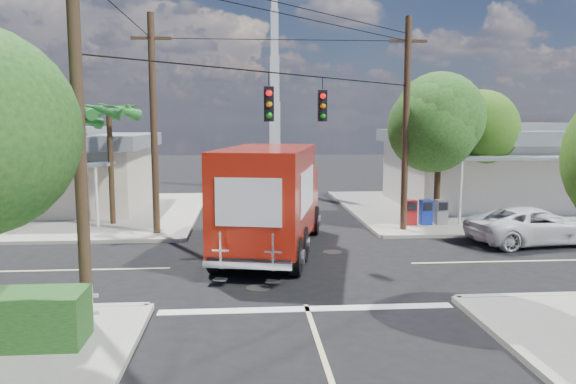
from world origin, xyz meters
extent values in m
plane|color=black|center=(0.00, 0.00, 0.00)|extent=(120.00, 120.00, 0.00)
cube|color=gray|center=(11.00, 11.00, 0.07)|extent=(14.00, 14.00, 0.14)
cube|color=#A39E90|center=(4.00, 11.00, 0.07)|extent=(0.25, 14.00, 0.14)
cube|color=#A39E90|center=(11.00, 4.00, 0.07)|extent=(14.00, 0.25, 0.14)
cube|color=gray|center=(-11.00, 11.00, 0.07)|extent=(14.00, 14.00, 0.14)
cube|color=#A39E90|center=(-4.00, 11.00, 0.07)|extent=(0.25, 14.00, 0.14)
cube|color=#A39E90|center=(-11.00, 4.00, 0.07)|extent=(14.00, 0.25, 0.14)
cube|color=beige|center=(0.00, 10.00, 0.01)|extent=(0.12, 12.00, 0.01)
cube|color=silver|center=(0.00, -4.30, 0.01)|extent=(7.50, 0.40, 0.01)
cube|color=beige|center=(12.50, 12.00, 1.84)|extent=(11.00, 8.00, 3.40)
cube|color=gray|center=(12.50, 12.00, 3.89)|extent=(11.80, 8.80, 0.70)
cube|color=gray|center=(12.50, 12.00, 4.39)|extent=(6.05, 4.40, 0.50)
cube|color=gray|center=(12.50, 7.10, 3.04)|extent=(9.90, 1.80, 0.15)
cylinder|color=silver|center=(8.10, 6.30, 1.59)|extent=(0.12, 0.12, 2.90)
cube|color=beige|center=(-12.00, 12.50, 1.74)|extent=(10.00, 8.00, 3.20)
cube|color=gray|center=(-12.00, 12.50, 3.69)|extent=(10.80, 8.80, 0.70)
cube|color=gray|center=(-12.00, 12.50, 4.19)|extent=(5.50, 4.40, 0.50)
cube|color=gray|center=(-12.00, 7.60, 2.84)|extent=(9.00, 1.80, 0.15)
cylinder|color=silver|center=(-8.00, 6.80, 1.49)|extent=(0.12, 0.12, 2.70)
cube|color=silver|center=(0.50, 20.00, 1.50)|extent=(0.80, 0.80, 3.00)
cube|color=silver|center=(0.50, 20.00, 4.50)|extent=(0.70, 0.70, 3.00)
cube|color=silver|center=(0.50, 20.00, 7.50)|extent=(0.60, 0.60, 3.00)
cube|color=silver|center=(0.50, 20.00, 10.50)|extent=(0.50, 0.50, 3.00)
cylinder|color=#422D1C|center=(7.20, 6.80, 2.19)|extent=(0.28, 0.28, 4.10)
sphere|color=#184415|center=(7.20, 6.80, 4.75)|extent=(4.10, 4.10, 4.10)
sphere|color=#184415|center=(6.80, 7.00, 5.00)|extent=(3.33, 3.33, 3.33)
sphere|color=#184415|center=(7.55, 6.50, 4.62)|extent=(3.58, 3.58, 3.58)
cylinder|color=#422D1C|center=(9.80, 9.00, 1.93)|extent=(0.28, 0.28, 3.58)
sphere|color=#305C15|center=(9.80, 9.00, 4.17)|extent=(3.58, 3.58, 3.58)
sphere|color=#305C15|center=(9.40, 9.20, 4.40)|extent=(2.91, 2.91, 2.91)
sphere|color=#305C15|center=(10.15, 8.70, 4.06)|extent=(3.14, 3.14, 3.14)
cylinder|color=#422D1C|center=(-7.50, 7.50, 2.64)|extent=(0.24, 0.24, 5.00)
cone|color=#26712A|center=(-6.60, 7.50, 5.24)|extent=(0.50, 2.06, 0.98)
cone|color=#26712A|center=(-6.94, 8.20, 5.24)|extent=(1.92, 1.68, 0.98)
cone|color=#26712A|center=(-7.70, 8.38, 5.24)|extent=(2.12, 0.95, 0.98)
cone|color=#26712A|center=(-8.31, 7.89, 5.24)|extent=(1.34, 2.07, 0.98)
cone|color=#26712A|center=(-8.31, 7.11, 5.24)|extent=(1.34, 2.07, 0.98)
cone|color=#26712A|center=(-7.70, 6.62, 5.24)|extent=(2.12, 0.95, 0.98)
cone|color=#26712A|center=(-6.94, 6.80, 5.24)|extent=(1.92, 1.68, 0.98)
cylinder|color=#422D1C|center=(-9.50, 9.00, 2.44)|extent=(0.24, 0.24, 4.60)
cone|color=#26712A|center=(-8.60, 9.00, 4.84)|extent=(0.50, 2.06, 0.98)
cone|color=#26712A|center=(-8.94, 9.70, 4.84)|extent=(1.92, 1.68, 0.98)
cone|color=#26712A|center=(-9.70, 9.88, 4.84)|extent=(2.12, 0.95, 0.98)
cone|color=#26712A|center=(-10.31, 9.39, 4.84)|extent=(1.34, 2.07, 0.98)
cone|color=#26712A|center=(-10.31, 8.61, 4.84)|extent=(1.34, 2.07, 0.98)
cone|color=#26712A|center=(-9.70, 8.12, 4.84)|extent=(2.12, 0.95, 0.98)
cone|color=#26712A|center=(-8.94, 8.30, 4.84)|extent=(1.92, 1.68, 0.98)
cylinder|color=#473321|center=(-5.20, -5.20, 4.50)|extent=(0.28, 0.28, 9.00)
cylinder|color=#473321|center=(5.20, 5.20, 4.50)|extent=(0.28, 0.28, 9.00)
cube|color=#473321|center=(5.20, 5.20, 8.00)|extent=(1.60, 0.12, 0.12)
cylinder|color=#473321|center=(-5.20, 5.20, 4.50)|extent=(0.28, 0.28, 9.00)
cube|color=#473321|center=(-5.20, 5.20, 8.00)|extent=(1.60, 0.12, 0.12)
cylinder|color=black|center=(0.00, 0.00, 6.20)|extent=(10.43, 10.43, 0.04)
cube|color=black|center=(-0.80, -0.80, 5.25)|extent=(0.30, 0.24, 1.05)
sphere|color=red|center=(-0.80, -0.94, 5.58)|extent=(0.20, 0.20, 0.20)
cube|color=black|center=(1.10, 1.10, 5.25)|extent=(0.30, 0.24, 1.05)
sphere|color=red|center=(1.10, 0.96, 5.58)|extent=(0.20, 0.20, 0.20)
cube|color=silver|center=(-5.00, -5.60, 0.64)|extent=(0.09, 0.06, 1.00)
cube|color=#A31619|center=(5.80, 6.20, 0.69)|extent=(0.50, 0.50, 1.10)
cube|color=#142FA8|center=(6.50, 6.20, 0.69)|extent=(0.50, 0.50, 1.10)
cube|color=slate|center=(7.20, 6.20, 0.69)|extent=(0.50, 0.50, 1.10)
cube|color=black|center=(-0.57, 2.16, 0.60)|extent=(4.27, 8.89, 0.27)
cube|color=#AC1A0C|center=(0.14, 5.43, 1.48)|extent=(2.96, 2.38, 2.41)
cube|color=black|center=(0.30, 6.18, 1.92)|extent=(2.31, 0.76, 1.04)
cube|color=silver|center=(0.35, 6.39, 0.71)|extent=(2.49, 0.66, 0.38)
cube|color=#AC1A0C|center=(-0.78, 1.20, 2.25)|extent=(4.02, 6.79, 3.18)
cube|color=white|center=(0.58, 0.90, 2.41)|extent=(0.86, 3.86, 1.42)
cube|color=white|center=(-2.14, 1.49, 2.41)|extent=(0.86, 3.86, 1.42)
cube|color=white|center=(-1.46, -1.93, 2.41)|extent=(1.93, 0.44, 1.42)
cube|color=silver|center=(-1.49, -2.07, 0.60)|extent=(2.63, 0.82, 0.20)
cube|color=silver|center=(-2.27, -2.04, 1.04)|extent=(0.50, 0.17, 1.10)
cube|color=silver|center=(-0.77, -2.37, 1.04)|extent=(0.50, 0.17, 1.10)
cylinder|color=black|center=(-1.13, 5.53, 0.60)|extent=(0.60, 1.25, 1.21)
cylinder|color=black|center=(1.33, 5.00, 0.60)|extent=(0.60, 1.25, 1.21)
cylinder|color=black|center=(-2.48, -0.68, 0.60)|extent=(0.60, 1.25, 1.21)
cylinder|color=black|center=(-0.01, -1.21, 0.60)|extent=(0.60, 1.25, 1.21)
imported|color=silver|center=(9.61, 2.58, 0.71)|extent=(5.47, 3.20, 1.43)
camera|label=1|loc=(-1.55, -17.97, 4.75)|focal=35.00mm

